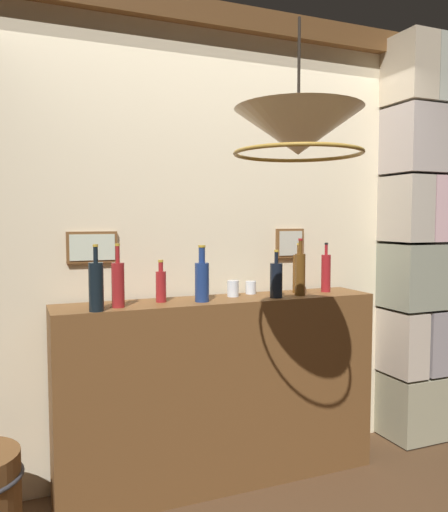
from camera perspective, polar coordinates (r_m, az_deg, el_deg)
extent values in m
cube|color=beige|center=(3.13, -2.11, 1.73)|extent=(3.13, 0.08, 2.81)
cube|color=brown|center=(3.29, -1.78, 25.42)|extent=(3.13, 0.10, 0.14)
cube|color=brown|center=(2.91, -14.58, 0.97)|extent=(0.28, 0.03, 0.17)
cube|color=beige|center=(2.90, -14.53, 0.95)|extent=(0.25, 0.01, 0.14)
cube|color=brown|center=(3.32, 7.35, 1.44)|extent=(0.19, 0.03, 0.19)
cube|color=#B8B7A4|center=(3.31, 7.49, 1.42)|extent=(0.16, 0.01, 0.16)
cube|color=gray|center=(3.98, 20.01, -15.33)|extent=(0.38, 0.40, 0.44)
cube|color=#C0B19E|center=(3.78, 19.01, -9.07)|extent=(0.18, 0.40, 0.44)
cube|color=gray|center=(3.92, 21.31, -8.66)|extent=(0.18, 0.40, 0.44)
cube|color=gray|center=(3.77, 20.35, -2.04)|extent=(0.40, 0.40, 0.44)
cube|color=#B2A897|center=(3.69, 19.34, 5.00)|extent=(0.20, 0.40, 0.44)
cube|color=#D2A7AC|center=(3.83, 21.67, 4.90)|extent=(0.20, 0.40, 0.44)
cube|color=#ADA098|center=(3.79, 20.71, 11.91)|extent=(0.41, 0.40, 0.44)
cube|color=beige|center=(3.82, 19.69, 18.93)|extent=(0.21, 0.40, 0.44)
cube|color=#B4BAA8|center=(3.95, 22.05, 18.34)|extent=(0.20, 0.40, 0.44)
cube|color=brown|center=(3.06, -0.37, -14.90)|extent=(1.88, 0.34, 1.08)
cylinder|color=navy|center=(2.82, -2.49, -2.96)|extent=(0.08, 0.08, 0.22)
cylinder|color=navy|center=(2.80, -2.50, 0.11)|extent=(0.04, 0.04, 0.09)
cylinder|color=#B7932D|center=(2.80, -2.50, 1.10)|extent=(0.04, 0.04, 0.01)
cylinder|color=brown|center=(3.20, 8.38, -1.97)|extent=(0.08, 0.08, 0.24)
cylinder|color=brown|center=(3.18, 8.40, 0.68)|extent=(0.02, 0.02, 0.06)
cylinder|color=#B7932D|center=(3.18, 8.41, 1.33)|extent=(0.03, 0.03, 0.01)
cylinder|color=#5B3815|center=(3.07, 8.53, -2.08)|extent=(0.06, 0.06, 0.25)
cylinder|color=#5B3815|center=(3.06, 8.56, 0.99)|extent=(0.02, 0.02, 0.08)
cylinder|color=maroon|center=(3.06, 8.57, 1.85)|extent=(0.03, 0.03, 0.01)
cylinder|color=black|center=(2.59, -14.14, -3.39)|extent=(0.07, 0.07, 0.24)
cylinder|color=black|center=(2.58, -14.20, 0.15)|extent=(0.02, 0.02, 0.08)
cylinder|color=#B7932D|center=(2.58, -14.22, 1.15)|extent=(0.03, 0.03, 0.01)
cylinder|color=black|center=(2.97, 5.86, -2.74)|extent=(0.07, 0.07, 0.20)
cylinder|color=black|center=(2.96, 5.88, -0.17)|extent=(0.02, 0.02, 0.07)
cylinder|color=#B7932D|center=(2.96, 5.89, 0.57)|extent=(0.03, 0.03, 0.01)
cylinder|color=maroon|center=(3.26, 11.35, -1.91)|extent=(0.06, 0.06, 0.23)
cylinder|color=maroon|center=(3.25, 11.39, 0.70)|extent=(0.02, 0.02, 0.06)
cylinder|color=black|center=(3.24, 11.40, 1.37)|extent=(0.02, 0.02, 0.01)
cylinder|color=maroon|center=(2.82, -7.08, -3.44)|extent=(0.06, 0.06, 0.17)
cylinder|color=maroon|center=(2.81, -7.10, -1.20)|extent=(0.03, 0.03, 0.05)
cylinder|color=#B7932D|center=(2.81, -7.11, -0.56)|extent=(0.03, 0.03, 0.01)
cylinder|color=maroon|center=(2.69, -11.79, -3.21)|extent=(0.07, 0.07, 0.23)
cylinder|color=maroon|center=(2.67, -11.84, 0.18)|extent=(0.02, 0.02, 0.09)
cylinder|color=#B7932D|center=(2.67, -11.86, 1.24)|extent=(0.02, 0.02, 0.01)
cylinder|color=silver|center=(3.12, 3.02, -3.55)|extent=(0.06, 0.06, 0.08)
cylinder|color=silver|center=(3.01, 1.01, -3.66)|extent=(0.07, 0.07, 0.10)
cone|color=#EFE5C6|center=(2.10, 8.32, 13.60)|extent=(0.51, 0.51, 0.18)
cylinder|color=black|center=(2.16, 8.40, 20.61)|extent=(0.01, 0.01, 0.35)
torus|color=#AD8433|center=(2.09, 8.30, 11.32)|extent=(0.52, 0.52, 0.02)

